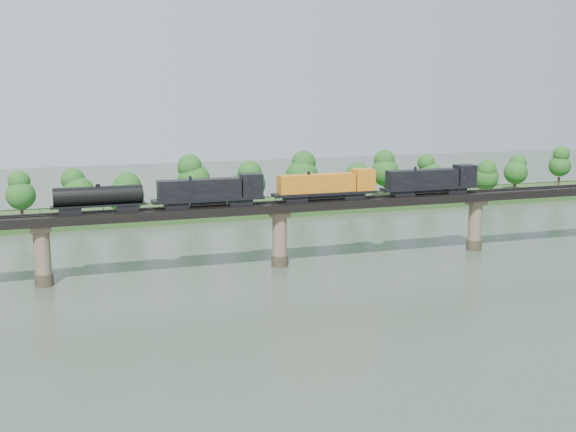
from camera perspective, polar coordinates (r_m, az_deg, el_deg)
name	(u,v)px	position (r m, az deg, el deg)	size (l,w,h in m)	color
ground	(345,317)	(102.34, 4.51, -7.97)	(400.00, 400.00, 0.00)	#344234
far_bank	(213,210)	(181.16, -5.96, 0.47)	(300.00, 24.00, 1.60)	#25461C
bridge	(280,236)	(128.07, -0.67, -1.60)	(236.00, 30.00, 11.50)	#473A2D
bridge_superstructure	(280,201)	(126.88, -0.67, 1.20)	(220.00, 4.90, 0.75)	black
far_treeline	(182,182)	(174.00, -8.34, 2.68)	(289.06, 17.54, 13.60)	#382619
freight_train	(288,188)	(127.01, 0.00, 2.24)	(77.61, 3.02, 5.34)	black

